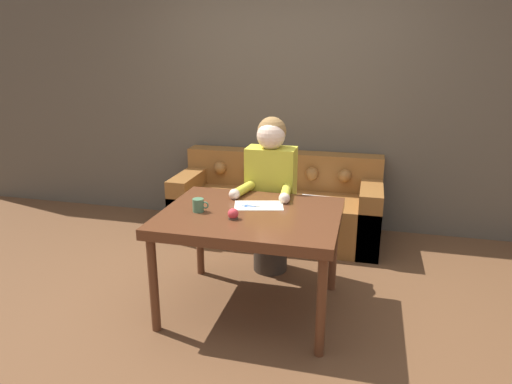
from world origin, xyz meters
TOP-DOWN VIEW (x-y plane):
  - ground_plane at (0.00, 0.00)m, footprint 16.00×16.00m
  - wall_back at (0.00, 1.73)m, footprint 8.00×0.06m
  - dining_table at (0.08, -0.04)m, footprint 1.19×0.94m
  - couch at (-0.01, 1.33)m, footprint 1.96×0.80m
  - person at (0.08, 0.57)m, footprint 0.45×0.56m
  - pattern_paper_main at (0.10, 0.10)m, footprint 0.38×0.28m
  - scissors at (0.06, 0.07)m, footprint 0.24×0.08m
  - mug at (-0.27, -0.11)m, footprint 0.11×0.08m
  - pin_cushion at (0.00, -0.19)m, footprint 0.07×0.07m

SIDE VIEW (x-z plane):
  - ground_plane at x=0.00m, z-range 0.00..0.00m
  - couch at x=-0.01m, z-range -0.10..0.69m
  - dining_table at x=0.08m, z-range 0.29..1.02m
  - person at x=0.08m, z-range 0.02..1.30m
  - pattern_paper_main at x=0.10m, z-range 0.73..0.73m
  - scissors at x=0.06m, z-range 0.73..0.73m
  - pin_cushion at x=0.00m, z-range 0.72..0.80m
  - mug at x=-0.27m, z-range 0.73..0.82m
  - wall_back at x=0.00m, z-range 0.00..2.60m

